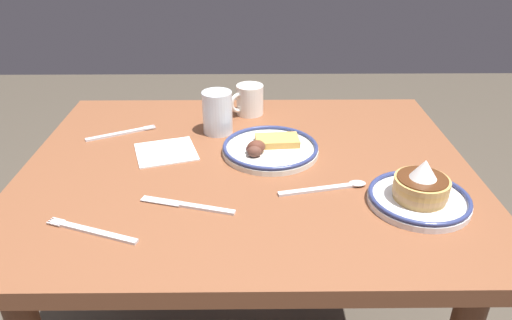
{
  "coord_description": "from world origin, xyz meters",
  "views": [
    {
      "loc": [
        -0.01,
        1.04,
        1.32
      ],
      "look_at": [
        -0.02,
        0.03,
        0.78
      ],
      "focal_mm": 33.45,
      "sensor_mm": 36.0,
      "label": 1
    }
  ],
  "objects_px": {
    "plate_near_main": "(270,148)",
    "tea_spoon": "(335,187)",
    "fork_near": "(122,133)",
    "butter_knife": "(188,205)",
    "plate_center_pancakes": "(420,193)",
    "fork_far": "(91,231)",
    "paper_napkin": "(166,152)",
    "drinking_glass": "(218,114)",
    "coffee_mug": "(249,99)"
  },
  "relations": [
    {
      "from": "drinking_glass",
      "to": "coffee_mug",
      "type": "bearing_deg",
      "value": -123.53
    },
    {
      "from": "plate_center_pancakes",
      "to": "plate_near_main",
      "type": "bearing_deg",
      "value": -37.6
    },
    {
      "from": "drinking_glass",
      "to": "tea_spoon",
      "type": "relative_size",
      "value": 0.58
    },
    {
      "from": "coffee_mug",
      "to": "fork_near",
      "type": "height_order",
      "value": "coffee_mug"
    },
    {
      "from": "plate_center_pancakes",
      "to": "coffee_mug",
      "type": "relative_size",
      "value": 2.11
    },
    {
      "from": "coffee_mug",
      "to": "paper_napkin",
      "type": "relative_size",
      "value": 0.69
    },
    {
      "from": "fork_near",
      "to": "fork_far",
      "type": "relative_size",
      "value": 0.92
    },
    {
      "from": "fork_far",
      "to": "paper_napkin",
      "type": "bearing_deg",
      "value": -105.51
    },
    {
      "from": "drinking_glass",
      "to": "fork_far",
      "type": "height_order",
      "value": "drinking_glass"
    },
    {
      "from": "fork_near",
      "to": "drinking_glass",
      "type": "bearing_deg",
      "value": -177.4
    },
    {
      "from": "plate_near_main",
      "to": "coffee_mug",
      "type": "relative_size",
      "value": 2.41
    },
    {
      "from": "fork_near",
      "to": "fork_far",
      "type": "xyz_separation_m",
      "value": [
        -0.05,
        0.45,
        -0.0
      ]
    },
    {
      "from": "plate_center_pancakes",
      "to": "drinking_glass",
      "type": "height_order",
      "value": "drinking_glass"
    },
    {
      "from": "plate_near_main",
      "to": "fork_near",
      "type": "distance_m",
      "value": 0.43
    },
    {
      "from": "drinking_glass",
      "to": "tea_spoon",
      "type": "xyz_separation_m",
      "value": [
        -0.28,
        0.31,
        -0.05
      ]
    },
    {
      "from": "plate_center_pancakes",
      "to": "fork_far",
      "type": "xyz_separation_m",
      "value": [
        0.68,
        0.09,
        -0.02
      ]
    },
    {
      "from": "plate_near_main",
      "to": "fork_far",
      "type": "relative_size",
      "value": 1.26
    },
    {
      "from": "plate_near_main",
      "to": "paper_napkin",
      "type": "bearing_deg",
      "value": -0.94
    },
    {
      "from": "fork_far",
      "to": "fork_near",
      "type": "bearing_deg",
      "value": -84.0
    },
    {
      "from": "drinking_glass",
      "to": "fork_far",
      "type": "xyz_separation_m",
      "value": [
        0.22,
        0.47,
        -0.05
      ]
    },
    {
      "from": "fork_far",
      "to": "butter_knife",
      "type": "relative_size",
      "value": 0.94
    },
    {
      "from": "paper_napkin",
      "to": "tea_spoon",
      "type": "distance_m",
      "value": 0.45
    },
    {
      "from": "plate_near_main",
      "to": "plate_center_pancakes",
      "type": "distance_m",
      "value": 0.4
    },
    {
      "from": "plate_near_main",
      "to": "plate_center_pancakes",
      "type": "relative_size",
      "value": 1.14
    },
    {
      "from": "fork_far",
      "to": "coffee_mug",
      "type": "bearing_deg",
      "value": -117.43
    },
    {
      "from": "coffee_mug",
      "to": "tea_spoon",
      "type": "xyz_separation_m",
      "value": [
        -0.2,
        0.44,
        -0.04
      ]
    },
    {
      "from": "plate_center_pancakes",
      "to": "paper_napkin",
      "type": "height_order",
      "value": "plate_center_pancakes"
    },
    {
      "from": "drinking_glass",
      "to": "butter_knife",
      "type": "xyz_separation_m",
      "value": [
        0.04,
        0.38,
        -0.05
      ]
    },
    {
      "from": "plate_center_pancakes",
      "to": "butter_knife",
      "type": "height_order",
      "value": "plate_center_pancakes"
    },
    {
      "from": "plate_near_main",
      "to": "fork_near",
      "type": "height_order",
      "value": "plate_near_main"
    },
    {
      "from": "fork_near",
      "to": "plate_center_pancakes",
      "type": "bearing_deg",
      "value": 153.63
    },
    {
      "from": "plate_center_pancakes",
      "to": "fork_far",
      "type": "bearing_deg",
      "value": 7.96
    },
    {
      "from": "plate_near_main",
      "to": "tea_spoon",
      "type": "bearing_deg",
      "value": 128.8
    },
    {
      "from": "fork_near",
      "to": "butter_knife",
      "type": "relative_size",
      "value": 0.87
    },
    {
      "from": "plate_center_pancakes",
      "to": "drinking_glass",
      "type": "bearing_deg",
      "value": -39.3
    },
    {
      "from": "fork_near",
      "to": "tea_spoon",
      "type": "distance_m",
      "value": 0.63
    },
    {
      "from": "tea_spoon",
      "to": "paper_napkin",
      "type": "bearing_deg",
      "value": -23.72
    },
    {
      "from": "fork_near",
      "to": "butter_knife",
      "type": "height_order",
      "value": "same"
    },
    {
      "from": "plate_center_pancakes",
      "to": "fork_near",
      "type": "bearing_deg",
      "value": -26.37
    },
    {
      "from": "fork_near",
      "to": "tea_spoon",
      "type": "height_order",
      "value": "tea_spoon"
    },
    {
      "from": "plate_near_main",
      "to": "tea_spoon",
      "type": "height_order",
      "value": "plate_near_main"
    },
    {
      "from": "coffee_mug",
      "to": "fork_far",
      "type": "height_order",
      "value": "coffee_mug"
    },
    {
      "from": "plate_near_main",
      "to": "fork_near",
      "type": "bearing_deg",
      "value": -16.04
    },
    {
      "from": "coffee_mug",
      "to": "butter_knife",
      "type": "height_order",
      "value": "coffee_mug"
    },
    {
      "from": "drinking_glass",
      "to": "fork_near",
      "type": "distance_m",
      "value": 0.28
    },
    {
      "from": "coffee_mug",
      "to": "plate_center_pancakes",
      "type": "bearing_deg",
      "value": 126.02
    },
    {
      "from": "plate_near_main",
      "to": "fork_far",
      "type": "height_order",
      "value": "plate_near_main"
    },
    {
      "from": "butter_knife",
      "to": "tea_spoon",
      "type": "bearing_deg",
      "value": -167.81
    },
    {
      "from": "plate_near_main",
      "to": "drinking_glass",
      "type": "distance_m",
      "value": 0.2
    },
    {
      "from": "coffee_mug",
      "to": "tea_spoon",
      "type": "distance_m",
      "value": 0.48
    }
  ]
}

